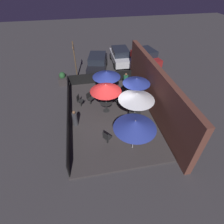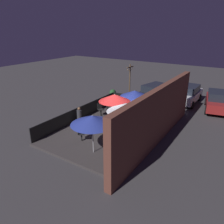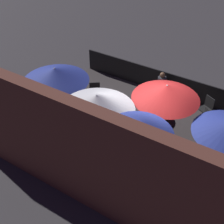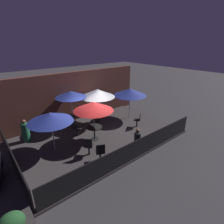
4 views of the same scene
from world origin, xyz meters
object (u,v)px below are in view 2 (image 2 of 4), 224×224
at_px(dining_table_1, 126,130).
at_px(dining_table_2, 144,123).
at_px(patio_umbrella_1, 126,107).
at_px(patio_chair_2, 100,109).
at_px(parked_car_2, 218,101).
at_px(parked_car_1, 188,94).
at_px(patio_umbrella_0, 114,98).
at_px(patio_chair_1, 80,133).
at_px(patio_umbrella_2, 146,100).
at_px(dining_table_0, 114,117).
at_px(patio_umbrella_3, 135,93).
at_px(patio_chair_3, 131,119).
at_px(planter_box, 113,96).
at_px(patio_chair_0, 110,110).
at_px(patron_0, 79,116).
at_px(light_post, 130,81).
at_px(patio_umbrella_4, 92,120).
at_px(parked_car_0, 155,93).
at_px(patron_1, 161,110).

distance_m(dining_table_1, dining_table_2, 1.66).
distance_m(patio_umbrella_1, dining_table_2, 2.22).
distance_m(patio_chair_2, parked_car_2, 9.59).
relative_size(patio_chair_2, parked_car_1, 0.23).
height_order(patio_umbrella_0, patio_chair_1, patio_umbrella_0).
distance_m(patio_umbrella_2, dining_table_0, 2.66).
height_order(patio_umbrella_3, patio_chair_3, patio_umbrella_3).
bearing_deg(patio_chair_3, planter_box, -75.43).
bearing_deg(patio_chair_1, dining_table_0, 44.49).
bearing_deg(dining_table_2, patio_chair_2, -100.36).
relative_size(patio_chair_1, planter_box, 0.85).
bearing_deg(patio_chair_0, patron_0, -74.13).
bearing_deg(light_post, patio_umbrella_2, 36.81).
bearing_deg(patio_umbrella_2, patio_umbrella_4, -17.65).
bearing_deg(patio_chair_0, parked_car_2, 87.46).
distance_m(planter_box, parked_car_0, 3.90).
bearing_deg(parked_car_0, light_post, -51.76).
bearing_deg(patron_0, dining_table_1, 120.14).
xyz_separation_m(patron_0, parked_car_2, (-8.25, 7.63, 0.19)).
xyz_separation_m(patio_chair_0, parked_car_2, (-6.13, 6.50, 0.19)).
relative_size(patio_umbrella_2, parked_car_0, 0.52).
xyz_separation_m(dining_table_1, patio_chair_0, (-2.47, -2.77, -0.07)).
bearing_deg(patio_umbrella_2, patio_chair_0, -105.15).
bearing_deg(patio_umbrella_0, dining_table_0, 180.00).
height_order(patio_umbrella_1, patio_umbrella_4, patio_umbrella_1).
bearing_deg(dining_table_0, patron_0, -64.56).
distance_m(planter_box, parked_car_1, 6.78).
height_order(patio_umbrella_2, light_post, light_post).
bearing_deg(patio_umbrella_3, parked_car_2, 135.19).
relative_size(dining_table_2, parked_car_1, 0.19).
relative_size(patron_1, parked_car_0, 0.28).
height_order(patio_umbrella_0, patio_chair_3, patio_umbrella_0).
height_order(patio_umbrella_1, patio_chair_2, patio_umbrella_1).
height_order(patio_umbrella_0, patron_1, patio_umbrella_0).
height_order(light_post, parked_car_0, light_post).
relative_size(dining_table_0, parked_car_2, 0.21).
relative_size(patio_chair_2, parked_car_2, 0.23).
bearing_deg(parked_car_1, dining_table_0, -18.41).
bearing_deg(patron_0, patio_umbrella_4, 86.58).
height_order(patron_0, patron_1, patron_1).
relative_size(patio_umbrella_3, parked_car_1, 0.53).
bearing_deg(parked_car_1, patio_chair_0, -28.54).
distance_m(patron_1, parked_car_0, 4.14).
height_order(dining_table_2, patron_1, patron_1).
height_order(patio_chair_0, patron_0, patron_0).
distance_m(patio_chair_3, patron_0, 3.61).
height_order(dining_table_2, light_post, light_post).
distance_m(dining_table_0, parked_car_1, 8.37).
xyz_separation_m(patron_0, parked_car_0, (-7.68, 2.43, 0.19)).
relative_size(patio_chair_1, patio_chair_2, 0.99).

